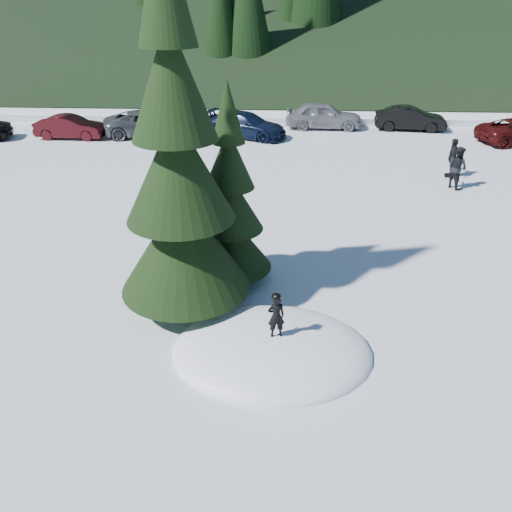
{
  "coord_description": "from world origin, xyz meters",
  "views": [
    {
      "loc": [
        0.1,
        -8.87,
        7.06
      ],
      "look_at": [
        -0.49,
        2.5,
        1.1
      ],
      "focal_mm": 35.0,
      "sensor_mm": 36.0,
      "label": 1
    }
  ],
  "objects_px": {
    "car_4": "(324,115)",
    "spruce_short": "(230,209)",
    "adult_0": "(457,168)",
    "adult_1": "(452,158)",
    "spruce_tall": "(179,182)",
    "car_1": "(71,127)",
    "car_5": "(410,119)",
    "car_2": "(148,123)",
    "child_skier": "(276,316)",
    "car_3": "(246,125)"
  },
  "relations": [
    {
      "from": "spruce_tall",
      "to": "adult_0",
      "type": "xyz_separation_m",
      "value": [
        9.46,
        9.32,
        -2.46
      ]
    },
    {
      "from": "car_1",
      "to": "car_3",
      "type": "relative_size",
      "value": 0.82
    },
    {
      "from": "car_1",
      "to": "car_5",
      "type": "height_order",
      "value": "car_5"
    },
    {
      "from": "adult_0",
      "to": "adult_1",
      "type": "distance_m",
      "value": 1.47
    },
    {
      "from": "spruce_short",
      "to": "car_3",
      "type": "relative_size",
      "value": 1.15
    },
    {
      "from": "spruce_short",
      "to": "car_1",
      "type": "relative_size",
      "value": 1.41
    },
    {
      "from": "child_skier",
      "to": "adult_0",
      "type": "relative_size",
      "value": 0.59
    },
    {
      "from": "child_skier",
      "to": "adult_0",
      "type": "height_order",
      "value": "adult_0"
    },
    {
      "from": "car_1",
      "to": "car_4",
      "type": "relative_size",
      "value": 0.85
    },
    {
      "from": "child_skier",
      "to": "spruce_short",
      "type": "bearing_deg",
      "value": -80.91
    },
    {
      "from": "spruce_tall",
      "to": "car_2",
      "type": "bearing_deg",
      "value": 106.74
    },
    {
      "from": "car_2",
      "to": "car_3",
      "type": "distance_m",
      "value": 5.53
    },
    {
      "from": "child_skier",
      "to": "car_2",
      "type": "bearing_deg",
      "value": -81.09
    },
    {
      "from": "spruce_tall",
      "to": "child_skier",
      "type": "distance_m",
      "value": 3.74
    },
    {
      "from": "car_4",
      "to": "spruce_short",
      "type": "bearing_deg",
      "value": 169.91
    },
    {
      "from": "car_1",
      "to": "car_2",
      "type": "bearing_deg",
      "value": -74.74
    },
    {
      "from": "car_1",
      "to": "car_5",
      "type": "bearing_deg",
      "value": -79.7
    },
    {
      "from": "car_2",
      "to": "spruce_tall",
      "type": "bearing_deg",
      "value": 177.64
    },
    {
      "from": "car_4",
      "to": "car_3",
      "type": "bearing_deg",
      "value": 118.97
    },
    {
      "from": "car_5",
      "to": "car_3",
      "type": "bearing_deg",
      "value": 108.9
    },
    {
      "from": "spruce_tall",
      "to": "car_4",
      "type": "xyz_separation_m",
      "value": [
        4.76,
        19.51,
        -2.56
      ]
    },
    {
      "from": "spruce_short",
      "to": "adult_1",
      "type": "distance_m",
      "value": 12.84
    },
    {
      "from": "adult_0",
      "to": "adult_1",
      "type": "bearing_deg",
      "value": -38.14
    },
    {
      "from": "spruce_short",
      "to": "car_3",
      "type": "height_order",
      "value": "spruce_short"
    },
    {
      "from": "adult_1",
      "to": "child_skier",
      "type": "bearing_deg",
      "value": -19.76
    },
    {
      "from": "spruce_tall",
      "to": "car_5",
      "type": "height_order",
      "value": "spruce_tall"
    },
    {
      "from": "spruce_short",
      "to": "adult_0",
      "type": "height_order",
      "value": "spruce_short"
    },
    {
      "from": "car_3",
      "to": "child_skier",
      "type": "bearing_deg",
      "value": -151.74
    },
    {
      "from": "car_1",
      "to": "car_5",
      "type": "xyz_separation_m",
      "value": [
        19.16,
        2.92,
        0.04
      ]
    },
    {
      "from": "spruce_tall",
      "to": "spruce_short",
      "type": "height_order",
      "value": "spruce_tall"
    },
    {
      "from": "child_skier",
      "to": "adult_1",
      "type": "xyz_separation_m",
      "value": [
        7.42,
        12.61,
        -0.14
      ]
    },
    {
      "from": "car_2",
      "to": "car_5",
      "type": "height_order",
      "value": "car_2"
    },
    {
      "from": "car_3",
      "to": "car_4",
      "type": "bearing_deg",
      "value": -40.37
    },
    {
      "from": "car_2",
      "to": "car_5",
      "type": "relative_size",
      "value": 1.21
    },
    {
      "from": "car_3",
      "to": "car_4",
      "type": "distance_m",
      "value": 5.04
    },
    {
      "from": "spruce_tall",
      "to": "car_2",
      "type": "relative_size",
      "value": 1.75
    },
    {
      "from": "child_skier",
      "to": "car_1",
      "type": "height_order",
      "value": "child_skier"
    },
    {
      "from": "adult_1",
      "to": "car_2",
      "type": "relative_size",
      "value": 0.34
    },
    {
      "from": "adult_0",
      "to": "car_4",
      "type": "height_order",
      "value": "adult_0"
    },
    {
      "from": "spruce_short",
      "to": "car_1",
      "type": "height_order",
      "value": "spruce_short"
    },
    {
      "from": "car_5",
      "to": "car_1",
      "type": "bearing_deg",
      "value": 104.78
    },
    {
      "from": "adult_0",
      "to": "car_3",
      "type": "relative_size",
      "value": 0.37
    },
    {
      "from": "car_3",
      "to": "car_4",
      "type": "relative_size",
      "value": 1.04
    },
    {
      "from": "spruce_short",
      "to": "car_1",
      "type": "distance_m",
      "value": 18.31
    },
    {
      "from": "car_3",
      "to": "car_5",
      "type": "height_order",
      "value": "car_3"
    },
    {
      "from": "child_skier",
      "to": "spruce_tall",
      "type": "bearing_deg",
      "value": -51.35
    },
    {
      "from": "spruce_tall",
      "to": "car_1",
      "type": "relative_size",
      "value": 2.26
    },
    {
      "from": "adult_0",
      "to": "car_2",
      "type": "bearing_deg",
      "value": 31.98
    },
    {
      "from": "child_skier",
      "to": "car_5",
      "type": "height_order",
      "value": "child_skier"
    },
    {
      "from": "child_skier",
      "to": "adult_1",
      "type": "bearing_deg",
      "value": -132.87
    }
  ]
}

